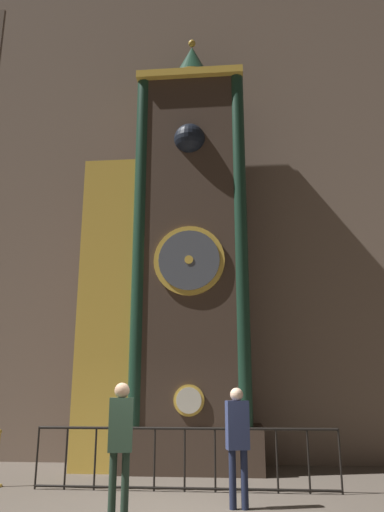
% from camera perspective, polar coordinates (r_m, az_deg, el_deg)
% --- Properties ---
extents(cathedral_back_wall, '(24.00, 0.32, 15.18)m').
position_cam_1_polar(cathedral_back_wall, '(14.36, -0.08, 8.94)').
color(cathedral_back_wall, '#7A6656').
rests_on(cathedral_back_wall, ground_plane).
extents(clock_tower, '(4.23, 1.83, 11.18)m').
position_cam_1_polar(clock_tower, '(12.26, -2.08, -1.00)').
color(clock_tower, '#423328').
rests_on(clock_tower, ground_plane).
extents(railing_fence, '(5.49, 0.05, 1.08)m').
position_cam_1_polar(railing_fence, '(9.61, -0.85, -21.85)').
color(railing_fence, black).
rests_on(railing_fence, ground_plane).
extents(visitor_near, '(0.37, 0.28, 1.84)m').
position_cam_1_polar(visitor_near, '(7.69, -8.17, -19.52)').
color(visitor_near, '#213427').
rests_on(visitor_near, ground_plane).
extents(visitor_far, '(0.38, 0.29, 1.77)m').
position_cam_1_polar(visitor_far, '(8.25, 5.22, -19.65)').
color(visitor_far, '#1B213A').
rests_on(visitor_far, ground_plane).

